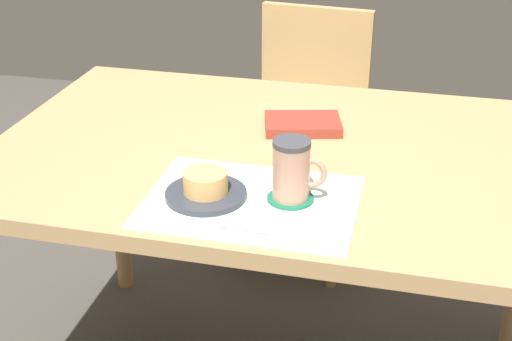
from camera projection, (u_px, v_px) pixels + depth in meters
The scene contains 9 objects.
dining_table at pixel (286, 177), 1.65m from camera, with size 1.35×0.87×0.75m.
wooden_chair at pixel (305, 123), 2.46m from camera, with size 0.46×0.46×0.85m.
placemat at pixel (251, 201), 1.39m from camera, with size 0.41×0.31×0.00m, color silver.
pastry_plate at pixel (206, 194), 1.40m from camera, with size 0.16×0.16×0.01m, color #333842.
pastry at pixel (206, 182), 1.39m from camera, with size 0.09×0.09×0.04m, color #E0A860.
coffee_coaster at pixel (290, 198), 1.39m from camera, with size 0.09×0.09×0.01m, color #196B4C.
coffee_mug at pixel (292, 170), 1.37m from camera, with size 0.11×0.07×0.12m.
teaspoon at pixel (252, 230), 1.29m from camera, with size 0.01×0.01×0.13m, color silver.
small_book at pixel (303, 124), 1.71m from camera, with size 0.18×0.12×0.02m, color maroon.
Camera 1 is at (0.28, -1.44, 1.43)m, focal length 50.00 mm.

